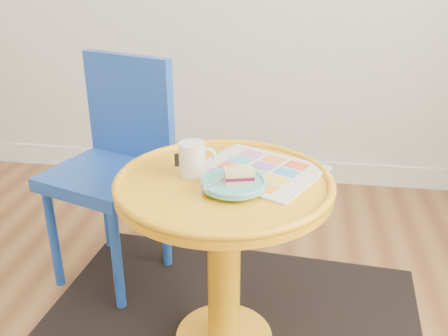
# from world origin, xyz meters

# --- Properties ---
(side_table) EXTENTS (0.63, 0.63, 0.60)m
(side_table) POSITION_xyz_m (0.65, 0.67, 0.43)
(side_table) COLOR orange
(side_table) RESTS_ON ground
(chair) EXTENTS (0.48, 0.48, 0.85)m
(chair) POSITION_xyz_m (0.18, 1.04, 0.49)
(chair) COLOR #1A48AD
(chair) RESTS_ON ground
(newspaper) EXTENTS (0.44, 0.41, 0.01)m
(newspaper) POSITION_xyz_m (0.74, 0.75, 0.60)
(newspaper) COLOR silver
(newspaper) RESTS_ON side_table
(mug) EXTENTS (0.11, 0.08, 0.10)m
(mug) POSITION_xyz_m (0.55, 0.70, 0.65)
(mug) COLOR white
(mug) RESTS_ON side_table
(plate) EXTENTS (0.18, 0.18, 0.02)m
(plate) POSITION_xyz_m (0.68, 0.62, 0.61)
(plate) COLOR #51ADAD
(plate) RESTS_ON newspaper
(cake_slice) EXTENTS (0.09, 0.07, 0.04)m
(cake_slice) POSITION_xyz_m (0.69, 0.62, 0.64)
(cake_slice) COLOR #D3BC8C
(cake_slice) RESTS_ON plate
(fork) EXTENTS (0.07, 0.14, 0.00)m
(fork) POSITION_xyz_m (0.64, 0.62, 0.62)
(fork) COLOR silver
(fork) RESTS_ON plate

